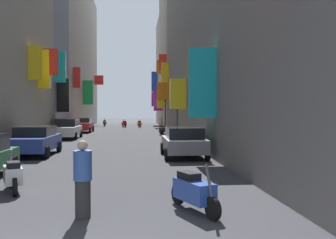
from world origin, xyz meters
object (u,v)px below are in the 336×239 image
object	(u,v)px
scooter_orange	(140,124)
pedestrian_crossing	(161,125)
scooter_black	(162,130)
traffic_light_far_corner	(165,106)
parked_car_blue	(35,140)
parked_car_white	(67,128)
scooter_green	(105,123)
scooter_red	(124,124)
pedestrian_near_left	(83,179)
parked_car_grey	(184,141)
traffic_light_near_corner	(177,102)
scooter_white	(13,175)
scooter_blue	(194,191)
parked_car_red	(83,125)

from	to	relation	value
scooter_orange	pedestrian_crossing	distance (m)	12.25
scooter_black	traffic_light_far_corner	xyz separation A→B (m)	(0.74, 5.65, 2.25)
parked_car_blue	scooter_orange	bearing A→B (deg)	79.59
parked_car_white	scooter_green	bearing A→B (deg)	87.34
scooter_red	traffic_light_far_corner	world-z (taller)	traffic_light_far_corner
pedestrian_near_left	parked_car_grey	bearing A→B (deg)	70.89
scooter_green	pedestrian_crossing	size ratio (longest dim) A/B	1.18
parked_car_white	scooter_red	world-z (taller)	parked_car_white
parked_car_grey	pedestrian_crossing	distance (m)	19.37
parked_car_white	scooter_green	xyz separation A→B (m)	(1.06, 22.82, -0.34)
pedestrian_near_left	traffic_light_near_corner	distance (m)	20.96
scooter_red	pedestrian_near_left	size ratio (longest dim) A/B	1.07
parked_car_blue	scooter_red	distance (m)	30.50
scooter_white	scooter_blue	distance (m)	5.24
scooter_red	pedestrian_crossing	world-z (taller)	pedestrian_crossing
scooter_blue	traffic_light_near_corner	distance (m)	20.37
parked_car_grey	parked_car_white	size ratio (longest dim) A/B	0.93
parked_car_blue	scooter_blue	world-z (taller)	parked_car_blue
scooter_green	traffic_light_near_corner	xyz separation A→B (m)	(7.49, -24.47, 2.37)
parked_car_blue	scooter_orange	distance (m)	30.59
pedestrian_crossing	pedestrian_near_left	distance (m)	29.36
scooter_white	traffic_light_near_corner	size ratio (longest dim) A/B	0.41
scooter_black	scooter_green	xyz separation A→B (m)	(-6.72, 19.03, 0.00)
scooter_black	scooter_orange	world-z (taller)	same
parked_car_white	pedestrian_crossing	size ratio (longest dim) A/B	2.59
scooter_green	scooter_blue	xyz separation A→B (m)	(5.58, -44.61, 0.00)
parked_car_blue	traffic_light_near_corner	distance (m)	12.53
parked_car_white	parked_car_grey	bearing A→B (deg)	-58.07
parked_car_white	scooter_blue	distance (m)	22.78
parked_car_blue	parked_car_red	bearing A→B (deg)	90.94
parked_car_red	scooter_blue	bearing A→B (deg)	-77.71
scooter_black	scooter_orange	bearing A→B (deg)	96.92
parked_car_red	scooter_red	xyz separation A→B (m)	(3.81, 11.01, -0.31)
parked_car_blue	traffic_light_far_corner	size ratio (longest dim) A/B	1.07
parked_car_blue	parked_car_white	bearing A→B (deg)	92.06
parked_car_white	parked_car_blue	bearing A→B (deg)	-87.94
parked_car_grey	scooter_green	size ratio (longest dim) A/B	2.04
parked_car_grey	scooter_black	size ratio (longest dim) A/B	2.21
scooter_blue	pedestrian_crossing	xyz separation A→B (m)	(1.25, 28.86, 0.34)
pedestrian_near_left	traffic_light_near_corner	xyz separation A→B (m)	(4.28, 20.42, 2.03)
parked_car_blue	scooter_white	world-z (taller)	parked_car_blue
scooter_green	scooter_orange	world-z (taller)	same
scooter_white	pedestrian_near_left	world-z (taller)	pedestrian_near_left
pedestrian_crossing	traffic_light_far_corner	size ratio (longest dim) A/B	0.41
scooter_orange	traffic_light_far_corner	distance (m)	10.31
parked_car_red	scooter_white	world-z (taller)	parked_car_red
scooter_green	traffic_light_far_corner	world-z (taller)	traffic_light_far_corner
traffic_light_near_corner	scooter_green	bearing A→B (deg)	107.02
scooter_orange	parked_car_red	bearing A→B (deg)	-118.40
scooter_blue	traffic_light_near_corner	world-z (taller)	traffic_light_near_corner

